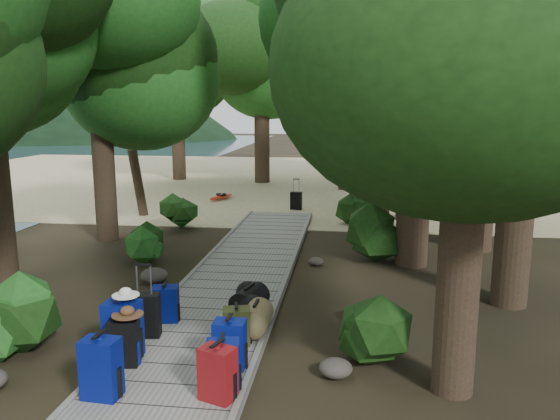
% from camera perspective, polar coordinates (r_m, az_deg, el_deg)
% --- Properties ---
extents(ground, '(120.00, 120.00, 0.00)m').
position_cam_1_polar(ground, '(10.69, -4.73, -8.01)').
color(ground, '#2E2517').
rests_on(ground, ground).
extents(sand_beach, '(40.00, 22.00, 0.02)m').
position_cam_1_polar(sand_beach, '(26.21, 2.58, 3.24)').
color(sand_beach, '#CCBC8A').
rests_on(sand_beach, ground).
extents(boardwalk, '(2.00, 12.00, 0.12)m').
position_cam_1_polar(boardwalk, '(11.61, -3.70, -6.16)').
color(boardwalk, gray).
rests_on(boardwalk, ground).
extents(backpack_left_a, '(0.44, 0.32, 0.79)m').
position_cam_1_polar(backpack_left_a, '(6.82, -18.20, -15.14)').
color(backpack_left_a, navy).
rests_on(backpack_left_a, boardwalk).
extents(backpack_left_b, '(0.41, 0.31, 0.69)m').
position_cam_1_polar(backpack_left_b, '(7.54, -16.00, -12.89)').
color(backpack_left_b, black).
rests_on(backpack_left_b, boardwalk).
extents(backpack_left_c, '(0.47, 0.33, 0.86)m').
position_cam_1_polar(backpack_left_c, '(7.71, -16.10, -11.64)').
color(backpack_left_c, navy).
rests_on(backpack_left_c, boardwalk).
extents(backpack_left_d, '(0.45, 0.35, 0.62)m').
position_cam_1_polar(backpack_left_d, '(8.83, -11.90, -9.37)').
color(backpack_left_d, navy).
rests_on(backpack_left_d, boardwalk).
extents(backpack_right_a, '(0.46, 0.39, 0.69)m').
position_cam_1_polar(backpack_right_a, '(6.52, -6.54, -16.35)').
color(backpack_right_a, maroon).
rests_on(backpack_right_a, boardwalk).
extents(backpack_right_b, '(0.43, 0.34, 0.69)m').
position_cam_1_polar(backpack_right_b, '(6.69, -5.99, -15.64)').
color(backpack_right_b, navy).
rests_on(backpack_right_b, boardwalk).
extents(backpack_right_c, '(0.41, 0.29, 0.70)m').
position_cam_1_polar(backpack_right_c, '(7.22, -5.28, -13.54)').
color(backpack_right_c, navy).
rests_on(backpack_right_c, boardwalk).
extents(backpack_right_d, '(0.43, 0.35, 0.58)m').
position_cam_1_polar(backpack_right_d, '(7.89, -4.57, -11.81)').
color(backpack_right_d, '#363F19').
rests_on(backpack_right_d, boardwalk).
extents(duffel_right_khaki, '(0.44, 0.65, 0.42)m').
position_cam_1_polar(duffel_right_khaki, '(8.30, -2.50, -11.19)').
color(duffel_right_khaki, olive).
rests_on(duffel_right_khaki, boardwalk).
extents(duffel_right_black, '(0.59, 0.77, 0.43)m').
position_cam_1_polar(duffel_right_black, '(9.02, -3.21, -9.37)').
color(duffel_right_black, black).
rests_on(duffel_right_black, boardwalk).
extents(suitcase_on_boardwalk, '(0.45, 0.29, 0.64)m').
position_cam_1_polar(suitcase_on_boardwalk, '(8.32, -13.87, -10.63)').
color(suitcase_on_boardwalk, black).
rests_on(suitcase_on_boardwalk, boardwalk).
extents(lone_suitcase_on_sand, '(0.40, 0.26, 0.59)m').
position_cam_1_polar(lone_suitcase_on_sand, '(18.37, 1.70, 0.98)').
color(lone_suitcase_on_sand, black).
rests_on(lone_suitcase_on_sand, sand_beach).
extents(hat_brown, '(0.41, 0.41, 0.12)m').
position_cam_1_polar(hat_brown, '(7.36, -15.66, -10.06)').
color(hat_brown, '#51351E').
rests_on(hat_brown, backpack_left_b).
extents(hat_white, '(0.36, 0.36, 0.12)m').
position_cam_1_polar(hat_white, '(7.53, -15.84, -8.17)').
color(hat_white, silver).
rests_on(hat_white, backpack_left_c).
extents(kayak, '(1.59, 2.87, 0.28)m').
position_cam_1_polar(kayak, '(20.46, -6.16, 1.50)').
color(kayak, red).
rests_on(kayak, sand_beach).
extents(sun_lounger, '(0.72, 1.96, 0.62)m').
position_cam_1_polar(sun_lounger, '(19.72, 9.25, 1.57)').
color(sun_lounger, silver).
rests_on(sun_lounger, sand_beach).
extents(tree_right_a, '(4.29, 4.29, 7.15)m').
position_cam_1_polar(tree_right_a, '(6.52, 19.25, 11.44)').
color(tree_right_a, black).
rests_on(tree_right_a, ground).
extents(tree_right_b, '(4.89, 4.89, 8.73)m').
position_cam_1_polar(tree_right_b, '(10.03, 24.57, 15.15)').
color(tree_right_b, black).
rests_on(tree_right_b, ground).
extents(tree_right_c, '(5.81, 5.81, 10.05)m').
position_cam_1_polar(tree_right_c, '(12.09, 14.59, 17.99)').
color(tree_right_c, black).
rests_on(tree_right_c, ground).
extents(tree_right_d, '(5.57, 5.57, 10.22)m').
position_cam_1_polar(tree_right_d, '(13.85, 21.17, 17.02)').
color(tree_right_d, black).
rests_on(tree_right_d, ground).
extents(tree_right_e, '(4.71, 4.71, 8.48)m').
position_cam_1_polar(tree_right_e, '(16.82, 13.54, 13.22)').
color(tree_right_e, black).
rests_on(tree_right_e, ground).
extents(tree_right_f, '(6.11, 6.11, 10.91)m').
position_cam_1_polar(tree_right_f, '(19.83, 19.84, 16.00)').
color(tree_right_f, black).
rests_on(tree_right_f, ground).
extents(tree_left_c, '(4.55, 4.55, 7.92)m').
position_cam_1_polar(tree_left_c, '(14.64, -18.40, 12.29)').
color(tree_left_c, black).
rests_on(tree_left_c, ground).
extents(tree_back_a, '(5.69, 5.69, 9.85)m').
position_cam_1_polar(tree_back_a, '(24.89, -1.93, 14.19)').
color(tree_back_a, black).
rests_on(tree_back_a, ground).
extents(tree_back_b, '(6.26, 6.26, 11.18)m').
position_cam_1_polar(tree_back_b, '(26.46, 7.89, 15.34)').
color(tree_back_b, black).
rests_on(tree_back_b, ground).
extents(tree_back_c, '(4.42, 4.42, 7.96)m').
position_cam_1_polar(tree_back_c, '(26.00, 13.66, 11.67)').
color(tree_back_c, black).
rests_on(tree_back_c, ground).
extents(tree_back_d, '(5.38, 5.38, 8.96)m').
position_cam_1_polar(tree_back_d, '(26.31, -10.78, 12.85)').
color(tree_back_d, black).
rests_on(tree_back_d, ground).
extents(palm_right_a, '(4.46, 4.46, 7.59)m').
position_cam_1_polar(palm_right_a, '(16.01, 11.76, 11.84)').
color(palm_right_a, '#164312').
rests_on(palm_right_a, ground).
extents(palm_right_b, '(3.91, 3.91, 7.55)m').
position_cam_1_polar(palm_right_b, '(20.63, 14.62, 11.36)').
color(palm_right_b, '#164312').
rests_on(palm_right_b, ground).
extents(palm_right_c, '(3.96, 3.96, 6.30)m').
position_cam_1_polar(palm_right_c, '(22.96, 7.17, 9.96)').
color(palm_right_c, '#164312').
rests_on(palm_right_c, ground).
extents(palm_left_a, '(4.04, 4.04, 6.42)m').
position_cam_1_polar(palm_left_a, '(17.70, -15.29, 9.67)').
color(palm_left_a, '#164312').
rests_on(palm_left_a, ground).
extents(rock_left_b, '(0.33, 0.30, 0.18)m').
position_cam_1_polar(rock_left_b, '(9.92, -24.50, -9.95)').
color(rock_left_b, '#4C473F').
rests_on(rock_left_b, ground).
extents(rock_left_c, '(0.54, 0.49, 0.30)m').
position_cam_1_polar(rock_left_c, '(11.13, -13.01, -6.68)').
color(rock_left_c, '#4C473F').
rests_on(rock_left_c, ground).
extents(rock_left_d, '(0.31, 0.28, 0.17)m').
position_cam_1_polar(rock_left_d, '(13.83, -12.93, -3.53)').
color(rock_left_d, '#4C473F').
rests_on(rock_left_d, ground).
extents(rock_right_a, '(0.44, 0.40, 0.24)m').
position_cam_1_polar(rock_right_a, '(7.34, 5.82, -16.12)').
color(rock_right_a, '#4C473F').
rests_on(rock_right_a, ground).
extents(rock_right_b, '(0.54, 0.49, 0.30)m').
position_cam_1_polar(rock_right_b, '(9.07, 8.72, -10.60)').
color(rock_right_b, '#4C473F').
rests_on(rock_right_b, ground).
extents(rock_right_c, '(0.33, 0.30, 0.18)m').
position_cam_1_polar(rock_right_c, '(12.04, 3.79, -5.38)').
color(rock_right_c, '#4C473F').
rests_on(rock_right_c, ground).
extents(shrub_left_a, '(1.22, 1.22, 1.10)m').
position_cam_1_polar(shrub_left_a, '(8.59, -26.51, -10.02)').
color(shrub_left_a, '#164C1A').
rests_on(shrub_left_a, ground).
extents(shrub_left_b, '(0.90, 0.90, 0.81)m').
position_cam_1_polar(shrub_left_b, '(12.37, -13.23, -3.70)').
color(shrub_left_b, '#164C1A').
rests_on(shrub_left_b, ground).
extents(shrub_left_c, '(1.03, 1.03, 0.93)m').
position_cam_1_polar(shrub_left_c, '(15.84, -10.63, -0.23)').
color(shrub_left_c, '#164C1A').
rests_on(shrub_left_c, ground).
extents(shrub_right_a, '(0.96, 0.96, 0.86)m').
position_cam_1_polar(shrub_right_a, '(7.61, 9.07, -12.62)').
color(shrub_right_a, '#164C1A').
rests_on(shrub_right_a, ground).
extents(shrub_right_b, '(1.41, 1.41, 1.27)m').
position_cam_1_polar(shrub_right_b, '(12.25, 10.01, -2.61)').
color(shrub_right_b, '#164C1A').
rests_on(shrub_right_b, ground).
extents(shrub_right_c, '(0.96, 0.96, 0.87)m').
position_cam_1_polar(shrub_right_c, '(16.10, 7.95, -0.09)').
color(shrub_right_c, '#164C1A').
rests_on(shrub_right_c, ground).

